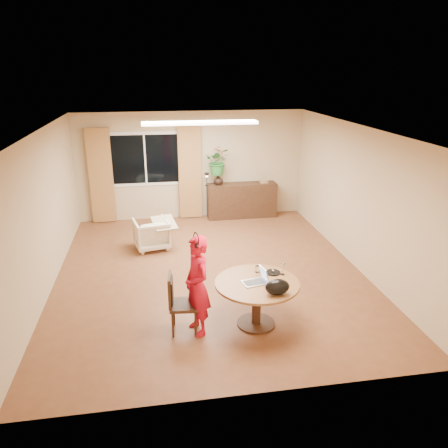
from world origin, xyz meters
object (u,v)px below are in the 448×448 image
object	(u,v)px
child	(197,286)
sideboard	(242,200)
dining_table	(257,291)
armchair	(151,234)
dining_chair	(184,303)

from	to	relation	value
child	sideboard	bearing A→B (deg)	144.95
sideboard	dining_table	bearing A→B (deg)	-99.08
child	armchair	world-z (taller)	child
armchair	child	bearing A→B (deg)	89.08
dining_table	armchair	size ratio (longest dim) A/B	1.75
dining_table	dining_chair	distance (m)	1.05
dining_table	dining_chair	xyz separation A→B (m)	(-1.05, 0.00, -0.10)
dining_table	child	size ratio (longest dim) A/B	0.83
dining_table	sideboard	world-z (taller)	sideboard
dining_chair	child	world-z (taller)	child
armchair	dining_table	bearing A→B (deg)	103.15
dining_table	armchair	distance (m)	3.49
dining_chair	sideboard	bearing A→B (deg)	75.01
dining_table	child	world-z (taller)	child
child	sideboard	distance (m)	5.15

